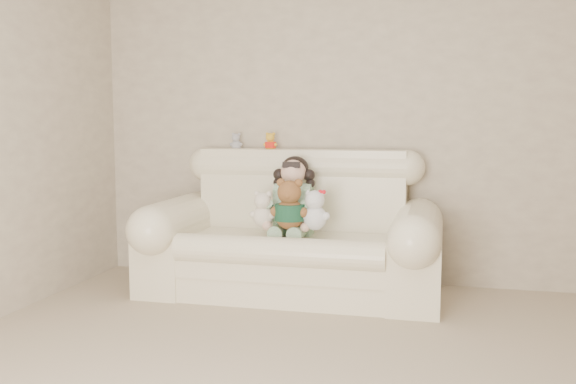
% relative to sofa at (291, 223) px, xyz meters
% --- Properties ---
extents(wall_back, '(4.50, 0.00, 4.50)m').
position_rel_sofa_xyz_m(wall_back, '(0.60, 0.50, 0.78)').
color(wall_back, beige).
rests_on(wall_back, ground).
extents(sofa, '(2.10, 0.95, 1.03)m').
position_rel_sofa_xyz_m(sofa, '(0.00, 0.00, 0.00)').
color(sofa, '#FFF5CD').
rests_on(sofa, floor).
extents(seated_child, '(0.36, 0.43, 0.58)m').
position_rel_sofa_xyz_m(seated_child, '(-0.00, 0.08, 0.19)').
color(seated_child, '#327D3B').
rests_on(seated_child, sofa).
extents(brown_teddy, '(0.32, 0.28, 0.41)m').
position_rel_sofa_xyz_m(brown_teddy, '(0.03, -0.16, 0.19)').
color(brown_teddy, brown).
rests_on(brown_teddy, sofa).
extents(white_cat, '(0.23, 0.19, 0.33)m').
position_rel_sofa_xyz_m(white_cat, '(0.20, -0.14, 0.15)').
color(white_cat, silver).
rests_on(white_cat, sofa).
extents(cream_teddy, '(0.22, 0.18, 0.30)m').
position_rel_sofa_xyz_m(cream_teddy, '(-0.18, -0.12, 0.13)').
color(cream_teddy, silver).
rests_on(cream_teddy, sofa).
extents(yellow_mini_bear, '(0.12, 0.11, 0.17)m').
position_rel_sofa_xyz_m(yellow_mini_bear, '(-0.25, 0.36, 0.58)').
color(yellow_mini_bear, yellow).
rests_on(yellow_mini_bear, sofa).
extents(grey_mini_plush, '(0.13, 0.12, 0.16)m').
position_rel_sofa_xyz_m(grey_mini_plush, '(-0.54, 0.39, 0.58)').
color(grey_mini_plush, '#B2B1B8').
rests_on(grey_mini_plush, sofa).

